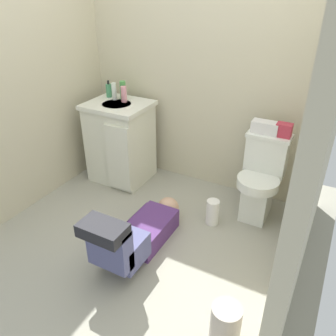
# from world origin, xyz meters

# --- Properties ---
(ground_plane) EXTENTS (2.80, 2.93, 0.04)m
(ground_plane) POSITION_xyz_m (0.00, 0.00, -0.02)
(ground_plane) COLOR gray
(wall_back) EXTENTS (2.46, 0.08, 2.40)m
(wall_back) POSITION_xyz_m (0.00, 1.01, 1.20)
(wall_back) COLOR beige
(wall_back) RESTS_ON ground_plane
(wall_left) EXTENTS (0.08, 1.93, 2.40)m
(wall_left) POSITION_xyz_m (-1.19, 0.00, 1.20)
(wall_left) COLOR beige
(wall_left) RESTS_ON ground_plane
(wall_right) EXTENTS (0.08, 1.93, 2.40)m
(wall_right) POSITION_xyz_m (1.19, 0.00, 1.20)
(wall_right) COLOR beige
(wall_right) RESTS_ON ground_plane
(toilet) EXTENTS (0.36, 0.46, 0.75)m
(toilet) POSITION_xyz_m (0.75, 0.66, 0.37)
(toilet) COLOR silver
(toilet) RESTS_ON ground_plane
(vanity_cabinet) EXTENTS (0.60, 0.53, 0.82)m
(vanity_cabinet) POSITION_xyz_m (-0.69, 0.62, 0.42)
(vanity_cabinet) COLOR silver
(vanity_cabinet) RESTS_ON ground_plane
(faucet) EXTENTS (0.02, 0.02, 0.10)m
(faucet) POSITION_xyz_m (-0.70, 0.77, 0.87)
(faucet) COLOR silver
(faucet) RESTS_ON vanity_cabinet
(person_plumber) EXTENTS (0.39, 1.06, 0.52)m
(person_plumber) POSITION_xyz_m (0.06, -0.28, 0.18)
(person_plumber) COLOR #512D6B
(person_plumber) RESTS_ON ground_plane
(tissue_box) EXTENTS (0.22, 0.11, 0.10)m
(tissue_box) POSITION_xyz_m (0.70, 0.75, 0.80)
(tissue_box) COLOR silver
(tissue_box) RESTS_ON toilet
(toiletry_bag) EXTENTS (0.12, 0.09, 0.11)m
(toiletry_bag) POSITION_xyz_m (0.85, 0.75, 0.81)
(toiletry_bag) COLOR #B22D3F
(toiletry_bag) RESTS_ON toilet
(soap_dispenser) EXTENTS (0.06, 0.06, 0.17)m
(soap_dispenser) POSITION_xyz_m (-0.89, 0.75, 0.89)
(soap_dispenser) COLOR #459062
(soap_dispenser) RESTS_ON vanity_cabinet
(bottle_white) EXTENTS (0.05, 0.05, 0.17)m
(bottle_white) POSITION_xyz_m (-0.78, 0.70, 0.90)
(bottle_white) COLOR white
(bottle_white) RESTS_ON vanity_cabinet
(bottle_green) EXTENTS (0.06, 0.06, 0.17)m
(bottle_green) POSITION_xyz_m (-0.73, 0.77, 0.91)
(bottle_green) COLOR #479949
(bottle_green) RESTS_ON vanity_cabinet
(bottle_pink) EXTENTS (0.06, 0.06, 0.15)m
(bottle_pink) POSITION_xyz_m (-0.66, 0.69, 0.90)
(bottle_pink) COLOR pink
(bottle_pink) RESTS_ON vanity_cabinet
(trash_can) EXTENTS (0.18, 0.18, 0.28)m
(trash_can) POSITION_xyz_m (0.93, -0.67, 0.14)
(trash_can) COLOR #9E948A
(trash_can) RESTS_ON ground_plane
(paper_towel_roll) EXTENTS (0.11, 0.11, 0.23)m
(paper_towel_roll) POSITION_xyz_m (0.45, 0.34, 0.11)
(paper_towel_roll) COLOR white
(paper_towel_roll) RESTS_ON ground_plane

